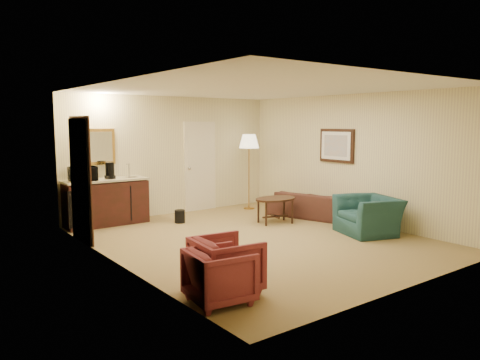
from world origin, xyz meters
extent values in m
plane|color=#957C4C|center=(0.00, 0.00, 0.00)|extent=(6.00, 6.00, 0.00)
cube|color=beige|center=(0.00, 3.00, 1.30)|extent=(5.00, 0.02, 2.60)
cube|color=beige|center=(-2.50, 0.00, 1.30)|extent=(0.02, 6.00, 2.60)
cube|color=beige|center=(2.50, 0.00, 1.30)|extent=(0.02, 6.00, 2.60)
cube|color=white|center=(0.00, 0.00, 2.60)|extent=(5.00, 6.00, 0.02)
cube|color=beige|center=(0.70, 2.97, 1.02)|extent=(0.82, 0.06, 2.05)
cube|color=black|center=(-2.47, 1.70, 1.05)|extent=(0.06, 0.98, 2.10)
cube|color=gold|center=(-1.65, 2.97, 1.55)|extent=(0.62, 0.04, 0.72)
cube|color=#321B10|center=(2.46, 0.40, 1.55)|extent=(0.06, 0.90, 0.70)
cube|color=#3B1412|center=(-1.65, 2.72, 0.46)|extent=(1.64, 0.58, 0.92)
imported|color=black|center=(2.14, 0.82, 0.36)|extent=(1.04, 1.90, 0.71)
imported|color=#1B4044|center=(1.89, -0.90, 0.46)|extent=(0.99, 1.22, 0.92)
imported|color=maroon|center=(-2.15, -2.00, 0.34)|extent=(0.71, 0.75, 0.69)
imported|color=maroon|center=(-1.90, -1.77, 0.37)|extent=(0.76, 0.80, 0.74)
cube|color=#321B10|center=(1.15, 0.82, 0.26)|extent=(1.02, 0.81, 0.52)
cube|color=#BD8B3F|center=(1.70, 2.40, 0.88)|extent=(0.51, 0.51, 1.77)
cylinder|color=black|center=(-0.40, 2.00, 0.13)|extent=(0.26, 0.26, 0.26)
imported|color=black|center=(-2.11, 2.68, 1.09)|extent=(0.51, 0.30, 0.33)
cylinder|color=black|center=(-1.56, 2.71, 1.08)|extent=(0.21, 0.21, 0.33)
camera|label=1|loc=(-5.02, -6.21, 2.03)|focal=35.00mm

